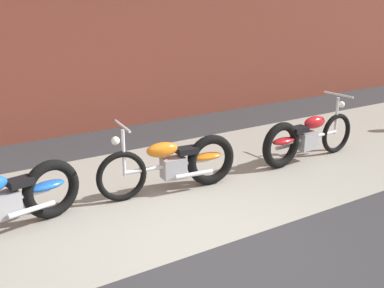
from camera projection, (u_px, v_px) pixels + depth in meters
The scene contains 5 objects.
ground_plane at pixel (209, 250), 5.06m from camera, with size 80.00×80.00×0.00m, color #2D2D30.
sidewalk_slab at pixel (135, 194), 6.46m from camera, with size 36.00×3.50×0.01m, color gray.
motorcycle_blue at pixel (11, 198), 5.36m from camera, with size 1.99×0.66×1.03m.
motorcycle_orange at pixel (179, 163), 6.47m from camera, with size 2.00×0.61×1.03m.
motorcycle_red at pixel (303, 138), 7.59m from camera, with size 2.01×0.58×1.03m.
Camera 1 is at (-2.58, -3.67, 2.60)m, focal length 44.69 mm.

